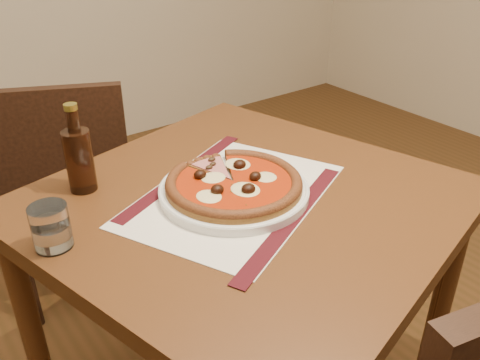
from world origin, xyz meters
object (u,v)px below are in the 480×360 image
table (245,236)px  bottle (79,157)px  chair_far (71,185)px  plate (234,191)px  water_glass (51,227)px  pizza (234,182)px

table → bottle: (-0.26, 0.23, 0.18)m
chair_far → plate: size_ratio=2.70×
bottle → water_glass: bearing=-126.1°
water_glass → chair_far: bearing=70.7°
table → pizza: (-0.02, 0.02, 0.13)m
plate → bottle: bottle is taller
chair_far → bottle: bottle is taller
chair_far → water_glass: size_ratio=10.32×
table → plate: 0.12m
plate → bottle: size_ratio=1.63×
table → bottle: bearing=138.0°
table → water_glass: bearing=170.1°
table → plate: plate is taller
table → chair_far: size_ratio=1.16×
table → pizza: size_ratio=3.44×
water_glass → bottle: bearing=53.9°
table → chair_far: chair_far is taller
plate → water_glass: size_ratio=3.82×
table → plate: bearing=133.3°
chair_far → pizza: size_ratio=2.97×
chair_far → water_glass: (-0.24, -0.69, 0.31)m
chair_far → pizza: (0.12, -0.74, 0.30)m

